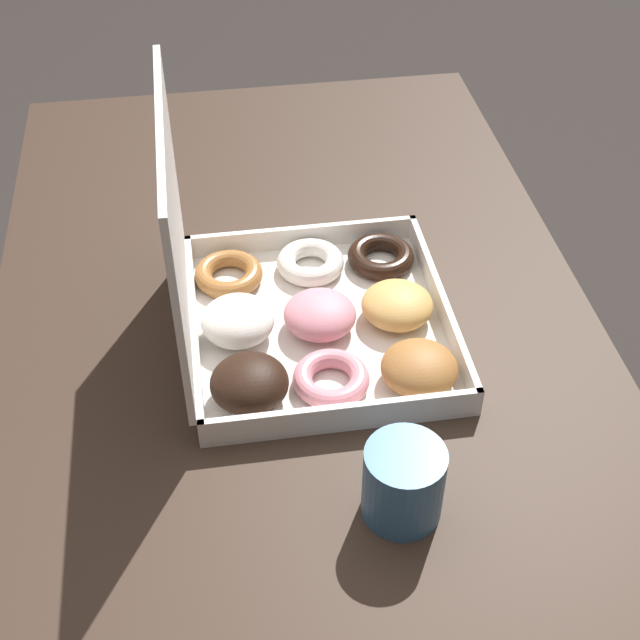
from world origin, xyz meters
name	(u,v)px	position (x,y,z in m)	size (l,w,h in m)	color
ground_plane	(302,613)	(0.00, 0.00, 0.00)	(8.00, 8.00, 0.00)	#2D2826
dining_table	(295,369)	(0.00, 0.00, 0.64)	(1.20, 0.76, 0.75)	#38281E
donut_box	(297,309)	(-0.05, 0.00, 0.80)	(0.34, 0.32, 0.31)	silver
coffee_mug	(403,482)	(-0.32, -0.07, 0.80)	(0.08, 0.08, 0.09)	teal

